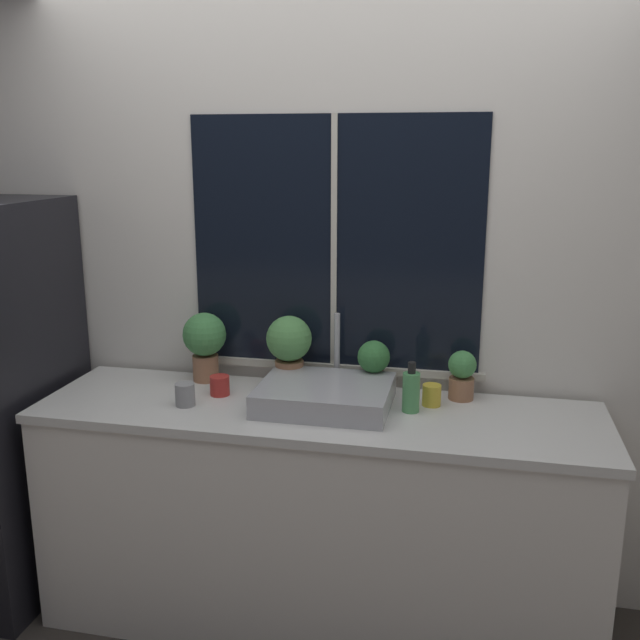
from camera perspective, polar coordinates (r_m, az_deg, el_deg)
The scene contains 12 objects.
wall_back at distance 2.98m, azimuth 1.27°, elevation 3.18°, with size 8.00×0.09×2.70m.
wall_left at distance 4.56m, azimuth -22.67°, elevation 5.87°, with size 0.06×7.00×2.70m.
counter at distance 2.94m, azimuth -0.26°, elevation -15.46°, with size 2.17×0.62×0.92m.
sink at distance 2.76m, azimuth 0.42°, elevation -5.99°, with size 0.50×0.46×0.31m.
potted_plant_far_left at distance 3.05m, azimuth -9.21°, elevation -1.62°, with size 0.18×0.18×0.29m.
potted_plant_center_left at distance 2.94m, azimuth -2.49°, elevation -2.03°, with size 0.19×0.19×0.30m.
potted_plant_center_right at distance 2.89m, azimuth 4.31°, elevation -3.49°, with size 0.13×0.13×0.22m.
potted_plant_far_right at distance 2.87m, azimuth 11.28°, elevation -4.25°, with size 0.11×0.11×0.20m.
soap_bottle at distance 2.71m, azimuth 7.30°, elevation -5.66°, with size 0.07×0.07×0.19m.
mug_yellow at distance 2.80m, azimuth 8.92°, elevation -5.96°, with size 0.07×0.07×0.08m.
mug_red at distance 2.91m, azimuth -8.02°, elevation -5.21°, with size 0.08×0.08×0.08m.
mug_grey at distance 2.81m, azimuth -10.74°, elevation -5.88°, with size 0.08×0.08×0.09m.
Camera 1 is at (0.56, -2.21, 1.91)m, focal length 40.00 mm.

